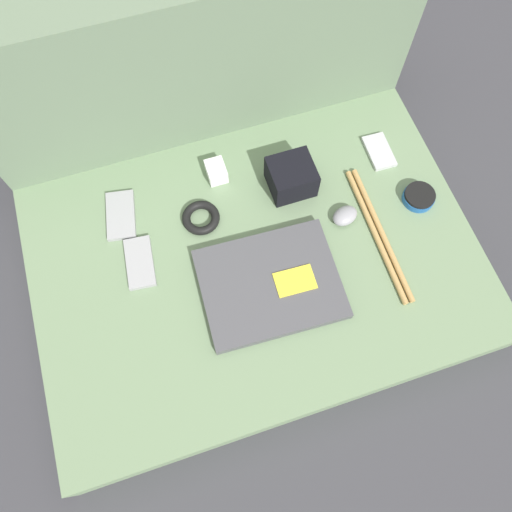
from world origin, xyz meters
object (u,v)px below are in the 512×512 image
camera_pouch (291,177)px  charger_brick (216,171)px  phone_black (121,215)px  laptop (270,284)px  speaker_puck (419,197)px  computer_mouse (345,216)px  phone_silver (379,151)px  phone_small (140,263)px

camera_pouch → charger_brick: (-0.17, 0.08, -0.02)m
phone_black → charger_brick: size_ratio=2.34×
laptop → speaker_puck: 0.43m
computer_mouse → phone_black: size_ratio=0.55×
phone_silver → phone_small: (-0.65, -0.11, 0.00)m
computer_mouse → camera_pouch: bearing=108.0°
phone_black → computer_mouse: bearing=-9.0°
charger_brick → camera_pouch: bearing=-26.7°
laptop → phone_silver: laptop is taller
phone_small → charger_brick: charger_brick is taller
computer_mouse → camera_pouch: (-0.09, 0.13, 0.02)m
phone_black → charger_brick: 0.26m
phone_small → camera_pouch: 0.42m
speaker_puck → phone_small: bearing=176.2°
phone_small → laptop: bearing=-22.4°
phone_silver → charger_brick: size_ratio=1.78×
speaker_puck → phone_black: 0.73m
speaker_puck → phone_small: speaker_puck is taller
computer_mouse → speaker_puck: (0.19, -0.01, -0.00)m
charger_brick → phone_small: bearing=-143.8°
camera_pouch → speaker_puck: bearing=-25.4°
phone_small → camera_pouch: size_ratio=1.23×
phone_silver → phone_small: size_ratio=0.79×
charger_brick → phone_silver: bearing=-8.7°
phone_silver → charger_brick: 0.42m
speaker_puck → charger_brick: charger_brick is taller
speaker_puck → charger_brick: size_ratio=1.32×
computer_mouse → phone_silver: bearing=25.8°
charger_brick → computer_mouse: bearing=-39.3°
laptop → computer_mouse: computer_mouse is taller
phone_black → laptop: bearing=-34.7°
speaker_puck → phone_black: size_ratio=0.56×
speaker_puck → charger_brick: (-0.45, 0.22, 0.01)m
phone_black → camera_pouch: camera_pouch is taller
speaker_puck → phone_small: (-0.69, 0.05, -0.01)m
phone_black → charger_brick: charger_brick is taller
phone_silver → phone_small: bearing=-168.5°
phone_small → charger_brick: bearing=42.1°
phone_black → phone_small: 0.14m
computer_mouse → phone_small: 0.50m
speaker_puck → camera_pouch: (-0.29, 0.14, 0.03)m
charger_brick → phone_black: bearing=-171.3°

